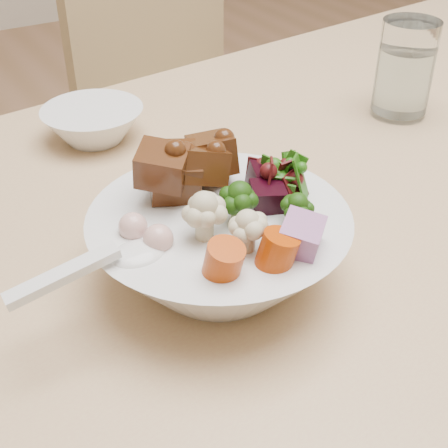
% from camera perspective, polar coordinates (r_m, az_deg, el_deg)
% --- Properties ---
extents(dining_table, '(1.55, 0.99, 0.69)m').
position_cam_1_polar(dining_table, '(0.90, 16.36, 3.36)').
color(dining_table, tan).
rests_on(dining_table, ground).
extents(chair_far, '(0.51, 0.51, 0.91)m').
position_cam_1_polar(chair_far, '(1.39, -3.28, 11.21)').
color(chair_far, tan).
rests_on(chair_far, ground).
extents(food_bowl, '(0.24, 0.24, 0.13)m').
position_cam_1_polar(food_bowl, '(0.57, -0.36, -1.54)').
color(food_bowl, white).
rests_on(food_bowl, dining_table).
extents(soup_spoon, '(0.13, 0.04, 0.03)m').
position_cam_1_polar(soup_spoon, '(0.51, -9.56, -3.31)').
color(soup_spoon, white).
rests_on(soup_spoon, food_bowl).
extents(water_glass, '(0.08, 0.08, 0.13)m').
position_cam_1_polar(water_glass, '(0.92, 16.14, 13.12)').
color(water_glass, white).
rests_on(water_glass, dining_table).
extents(side_bowl, '(0.13, 0.13, 0.04)m').
position_cam_1_polar(side_bowl, '(0.84, -11.84, 8.92)').
color(side_bowl, white).
rests_on(side_bowl, dining_table).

